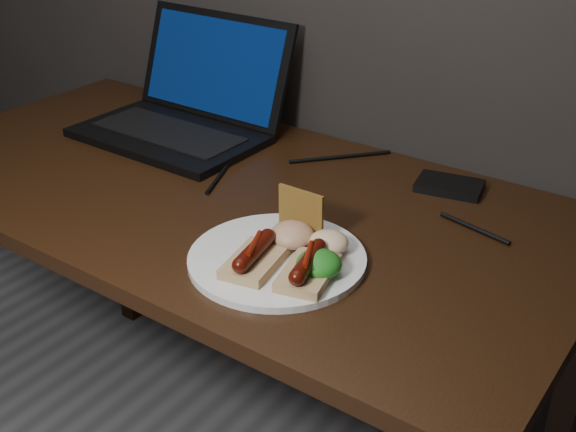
% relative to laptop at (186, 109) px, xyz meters
% --- Properties ---
extents(desk, '(1.40, 0.70, 0.75)m').
position_rel_laptop_xyz_m(desk, '(0.25, -0.18, -0.14)').
color(desk, black).
rests_on(desk, ground).
extents(laptop, '(0.41, 0.34, 0.25)m').
position_rel_laptop_xyz_m(laptop, '(0.00, 0.00, 0.00)').
color(laptop, black).
rests_on(laptop, desk).
extents(hard_drive, '(0.14, 0.10, 0.02)m').
position_rel_laptop_xyz_m(hard_drive, '(0.61, 0.07, -0.05)').
color(hard_drive, black).
rests_on(hard_drive, desk).
extents(desk_cables, '(0.98, 0.38, 0.01)m').
position_rel_laptop_xyz_m(desk_cables, '(0.26, -0.04, -0.05)').
color(desk_cables, black).
rests_on(desk_cables, desk).
extents(plate, '(0.35, 0.35, 0.01)m').
position_rel_laptop_xyz_m(plate, '(0.50, -0.34, -0.05)').
color(plate, silver).
rests_on(plate, desk).
extents(bread_sausage_center, '(0.09, 0.13, 0.04)m').
position_rel_laptop_xyz_m(bread_sausage_center, '(0.49, -0.38, -0.03)').
color(bread_sausage_center, tan).
rests_on(bread_sausage_center, plate).
extents(bread_sausage_right, '(0.10, 0.13, 0.04)m').
position_rel_laptop_xyz_m(bread_sausage_right, '(0.58, -0.36, -0.03)').
color(bread_sausage_right, tan).
rests_on(bread_sausage_right, plate).
extents(crispbread, '(0.08, 0.01, 0.08)m').
position_rel_laptop_xyz_m(crispbread, '(0.50, -0.26, 0.00)').
color(crispbread, olive).
rests_on(crispbread, plate).
extents(salad_greens, '(0.07, 0.07, 0.04)m').
position_rel_laptop_xyz_m(salad_greens, '(0.58, -0.34, -0.02)').
color(salad_greens, '#145D12').
rests_on(salad_greens, plate).
extents(salsa_mound, '(0.07, 0.07, 0.04)m').
position_rel_laptop_xyz_m(salsa_mound, '(0.50, -0.30, -0.02)').
color(salsa_mound, maroon).
rests_on(salsa_mound, plate).
extents(coleslaw_mound, '(0.06, 0.06, 0.04)m').
position_rel_laptop_xyz_m(coleslaw_mound, '(0.56, -0.28, -0.02)').
color(coleslaw_mound, white).
rests_on(coleslaw_mound, plate).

